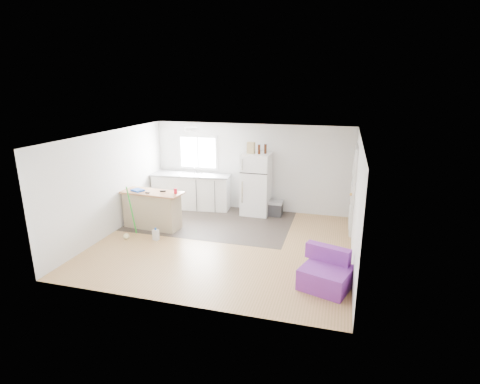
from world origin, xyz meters
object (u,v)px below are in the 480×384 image
Objects in this scene: cooler at (273,208)px; bottle_right at (265,149)px; mop at (128,229)px; red_cup at (175,191)px; peninsula at (152,209)px; cardboard_box at (251,148)px; bottle_left at (259,149)px; refrigerator at (256,184)px; blue_tray at (138,190)px; kitchen_cabinets at (192,191)px; purple_seat at (326,274)px; cleaner_jug at (156,235)px.

cooler is 1.61m from bottle_right.
mop reaches higher than red_cup.
cardboard_box is (2.08, 1.60, 1.36)m from peninsula.
bottle_left is at bearing -165.11° from cooler.
refrigerator reaches higher than red_cup.
blue_tray is (-0.34, -0.03, 0.47)m from peninsula.
kitchen_cabinets is 5.23m from purple_seat.
cooler is at bearing 59.20° from cleaner_jug.
blue_tray is (-3.03, -1.71, 0.73)m from cooler.
mop is at bearing -173.58° from purple_seat.
cleaner_jug is at bearing 1.41° from mop.
refrigerator is at bearing 33.07° from cardboard_box.
cooler reaches higher than cleaner_jug.
kitchen_cabinets is at bearing 176.37° from bottle_left.
purple_seat is at bearing -57.46° from refrigerator.
cleaner_jug is at bearing -125.74° from cardboard_box.
cleaner_jug is 3.38m from bottle_left.
cooler is 0.42× the size of mop.
bottle_right is (0.36, 0.09, -0.02)m from cardboard_box.
bottle_right is (0.14, 0.11, 0.00)m from bottle_left.
peninsula is 3.26m from bottle_right.
kitchen_cabinets is 2.48m from bottle_right.
cooler is 3.81m from mop.
red_cup is at bearing 2.51° from blue_tray.
cooler is (0.47, -0.01, -0.63)m from refrigerator.
mop is (-0.65, -0.09, 0.10)m from cleaner_jug.
cooler is 1.78× the size of blue_tray.
cardboard_box reaches higher than bottle_left.
mop is (-0.55, -2.49, -0.27)m from kitchen_cabinets.
cardboard_box is (-0.60, -0.08, 1.62)m from cooler.
peninsula is 2.96m from cardboard_box.
cooler is at bearing 0.39° from refrigerator.
blue_tray is at bearing -177.49° from red_cup.
blue_tray is at bearing -149.79° from cooler.
kitchen_cabinets is 2.43m from cleaner_jug.
refrigerator is 3.05m from cleaner_jug.
bottle_right reaches higher than cooler.
purple_seat is 3.31× the size of cardboard_box.
kitchen_cabinets is at bearing 100.19° from red_cup.
mop is at bearing -80.37° from blue_tray.
red_cup reaches higher than blue_tray.
bottle_left is at bearing 43.24° from red_cup.
bottle_left is (0.09, -0.10, 0.96)m from refrigerator.
cardboard_box reaches higher than mop.
blue_tray is 3.22m from bottle_left.
bottle_left is at bearing -142.67° from bottle_right.
peninsula is 2.88× the size of cooler.
red_cup reaches higher than peninsula.
mop is (-2.43, -2.47, -0.61)m from refrigerator.
purple_seat is (1.59, -3.40, 0.03)m from cooler.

